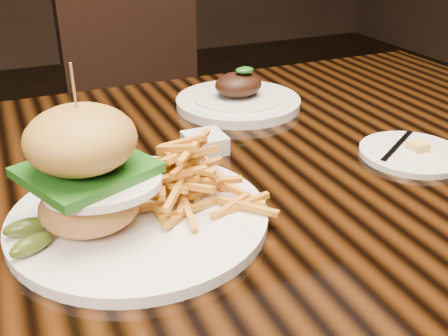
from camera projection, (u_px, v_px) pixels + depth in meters
name	position (u px, v px, depth m)	size (l,w,h in m)	color
dining_table	(191.00, 210.00, 0.85)	(1.60, 0.90, 0.75)	black
burger_plate	(133.00, 183.00, 0.65)	(0.33, 0.33, 0.22)	silver
side_saucer	(411.00, 153.00, 0.86)	(0.17, 0.17, 0.02)	silver
ramekin	(205.00, 143.00, 0.87)	(0.06, 0.06, 0.03)	silver
far_dish	(238.00, 99.00, 1.06)	(0.25, 0.25, 0.08)	silver
chair_far	(148.00, 103.00, 1.71)	(0.50, 0.51, 0.95)	black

